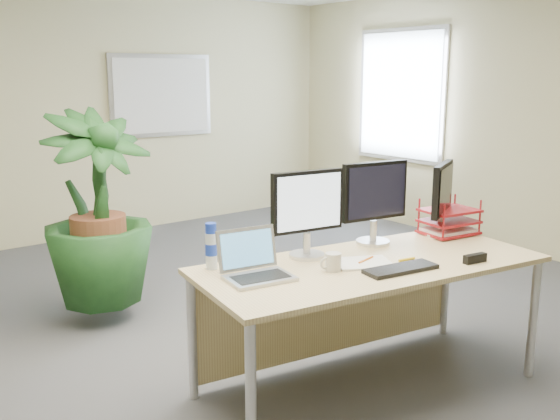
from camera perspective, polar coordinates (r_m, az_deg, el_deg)
floor at (r=3.98m, az=1.63°, el=-14.63°), size 8.00×8.00×0.00m
back_wall at (r=7.11m, az=-19.52°, el=8.01°), size 7.00×0.04×2.70m
whiteboard at (r=7.54m, az=-10.76°, el=10.23°), size 1.30×0.04×0.95m
window at (r=7.63m, az=10.95°, el=10.25°), size 0.04×1.30×1.55m
desk at (r=3.70m, az=7.20°, el=-6.70°), size 2.09×1.14×0.76m
floor_plant at (r=4.71m, az=-16.30°, el=-1.08°), size 0.99×0.99×1.50m
monitor_left at (r=3.56m, az=2.52°, el=0.17°), size 0.45×0.21×0.51m
monitor_right at (r=3.88m, az=8.64°, el=1.16°), size 0.46×0.21×0.51m
monitor_dark at (r=4.16m, az=14.61°, el=1.37°), size 0.40×0.23×0.48m
laptop at (r=3.27m, az=-2.37°, el=-5.09°), size 0.38×0.34×0.24m
keyboard at (r=3.43m, az=10.98°, el=-5.31°), size 0.44×0.21×0.02m
coffee_mug at (r=3.38m, az=4.84°, el=-4.76°), size 0.13×0.09×0.10m
spiral_notebook at (r=3.52m, az=7.62°, el=-4.82°), size 0.38×0.34×0.01m
orange_pen at (r=3.55m, az=7.87°, el=-4.52°), size 0.15×0.05×0.01m
yellow_highlighter at (r=3.63m, az=11.50°, el=-4.43°), size 0.12×0.03×0.02m
water_bottle at (r=3.40m, az=-6.31°, el=-3.39°), size 0.07×0.07×0.26m
letter_tray at (r=4.26m, az=15.17°, el=-1.19°), size 0.38×0.31×0.16m
stapler at (r=3.68m, az=17.39°, el=-4.24°), size 0.15×0.06×0.05m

